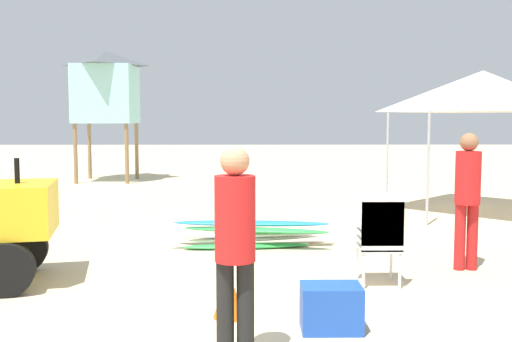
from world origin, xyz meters
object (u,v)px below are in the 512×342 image
object	(u,v)px
stacked_plastic_chairs	(380,231)
lifeguard_near_right	(235,240)
lifeguard_tower	(106,87)
cooler_box	(331,308)
surfboard_pile	(253,234)
lifeguard_near_center	(468,191)
popup_canopy	(483,91)
traffic_cone_near	(229,295)

from	to	relation	value
stacked_plastic_chairs	lifeguard_near_right	world-z (taller)	lifeguard_near_right
lifeguard_tower	cooler_box	bearing A→B (deg)	-68.32
surfboard_pile	lifeguard_near_center	bearing A→B (deg)	-26.56
lifeguard_near_right	cooler_box	world-z (taller)	lifeguard_near_right
stacked_plastic_chairs	lifeguard_near_center	world-z (taller)	lifeguard_near_center
stacked_plastic_chairs	lifeguard_tower	xyz separation A→B (m)	(-6.06, 11.87, 2.32)
lifeguard_tower	cooler_box	distance (m)	14.58
popup_canopy	surfboard_pile	bearing A→B (deg)	-144.86
lifeguard_near_center	traffic_cone_near	distance (m)	3.61
surfboard_pile	lifeguard_near_right	size ratio (longest dim) A/B	1.49
stacked_plastic_chairs	lifeguard_tower	distance (m)	13.53
lifeguard_near_right	popup_canopy	size ratio (longest dim) A/B	0.54
surfboard_pile	lifeguard_near_center	distance (m)	3.20
lifeguard_tower	traffic_cone_near	size ratio (longest dim) A/B	9.07
surfboard_pile	lifeguard_near_center	world-z (taller)	lifeguard_near_center
stacked_plastic_chairs	lifeguard_near_right	bearing A→B (deg)	-126.66
surfboard_pile	lifeguard_tower	xyz separation A→B (m)	(-4.58, 9.74, 2.76)
traffic_cone_near	lifeguard_tower	bearing A→B (deg)	108.51
stacked_plastic_chairs	cooler_box	xyz separation A→B (m)	(-0.77, -1.43, -0.44)
stacked_plastic_chairs	traffic_cone_near	xyz separation A→B (m)	(-1.73, -1.06, -0.43)
popup_canopy	cooler_box	world-z (taller)	popup_canopy
lifeguard_near_center	popup_canopy	bearing A→B (deg)	66.73
cooler_box	popup_canopy	bearing A→B (deg)	59.41
lifeguard_tower	traffic_cone_near	xyz separation A→B (m)	(4.33, -12.93, -2.75)
surfboard_pile	lifeguard_near_center	size ratio (longest dim) A/B	1.46
stacked_plastic_chairs	surfboard_pile	xyz separation A→B (m)	(-1.47, 2.13, -0.44)
surfboard_pile	traffic_cone_near	xyz separation A→B (m)	(-0.25, -3.19, 0.02)
popup_canopy	traffic_cone_near	xyz separation A→B (m)	(-5.07, -6.58, -2.31)
surfboard_pile	lifeguard_near_right	world-z (taller)	lifeguard_near_right
lifeguard_near_center	cooler_box	world-z (taller)	lifeguard_near_center
stacked_plastic_chairs	traffic_cone_near	bearing A→B (deg)	-148.41
traffic_cone_near	surfboard_pile	bearing A→B (deg)	85.49
lifeguard_near_right	cooler_box	xyz separation A→B (m)	(0.87, 0.77, -0.80)
surfboard_pile	cooler_box	bearing A→B (deg)	-78.79
lifeguard_near_center	popup_canopy	world-z (taller)	popup_canopy
stacked_plastic_chairs	popup_canopy	xyz separation A→B (m)	(3.34, 5.52, 1.89)
stacked_plastic_chairs	lifeguard_tower	size ratio (longest dim) A/B	0.27
popup_canopy	cooler_box	bearing A→B (deg)	-120.59
stacked_plastic_chairs	traffic_cone_near	distance (m)	2.07
traffic_cone_near	cooler_box	xyz separation A→B (m)	(0.96, -0.37, -0.01)
surfboard_pile	lifeguard_near_right	distance (m)	4.40
lifeguard_near_right	popup_canopy	distance (m)	9.31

